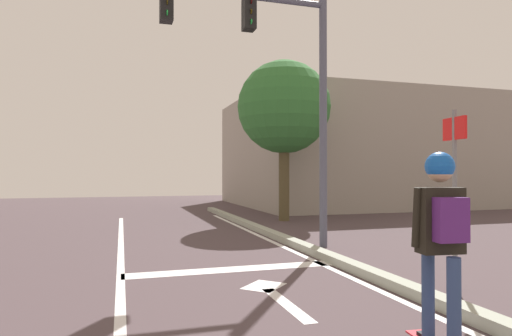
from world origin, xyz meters
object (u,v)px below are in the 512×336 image
object	(u,v)px
street_sign_post	(455,172)
traffic_signal_mast	(264,59)
skater	(441,224)
roadside_tree	(284,108)

from	to	relation	value
street_sign_post	traffic_signal_mast	bearing A→B (deg)	113.36
skater	street_sign_post	bearing A→B (deg)	45.92
street_sign_post	skater	bearing A→B (deg)	-134.08
roadside_tree	skater	bearing A→B (deg)	-103.60
traffic_signal_mast	roadside_tree	size ratio (longest dim) A/B	1.03
skater	roadside_tree	size ratio (longest dim) A/B	0.32
skater	roadside_tree	distance (m)	10.73
traffic_signal_mast	street_sign_post	size ratio (longest dim) A/B	2.23
skater	street_sign_post	size ratio (longest dim) A/B	0.69
skater	traffic_signal_mast	xyz separation A→B (m)	(0.17, 5.23, 2.71)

